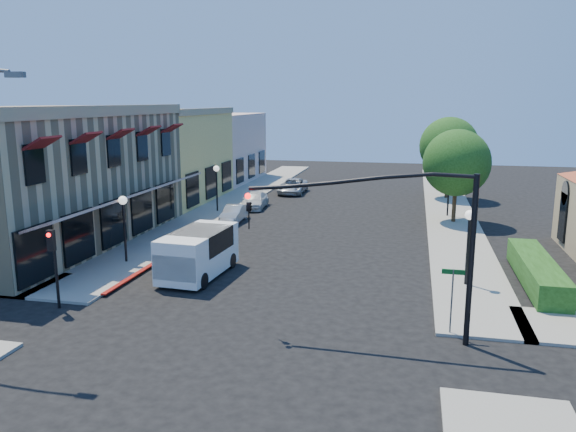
% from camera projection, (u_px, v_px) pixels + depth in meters
% --- Properties ---
extents(ground, '(120.00, 120.00, 0.00)m').
position_uv_depth(ground, '(234.00, 341.00, 19.88)').
color(ground, black).
rests_on(ground, ground).
extents(sidewalk_left, '(3.50, 50.00, 0.12)m').
position_uv_depth(sidewalk_left, '(235.00, 200.00, 47.54)').
color(sidewalk_left, gray).
rests_on(sidewalk_left, ground).
extents(sidewalk_right, '(3.50, 50.00, 0.12)m').
position_uv_depth(sidewalk_right, '(448.00, 209.00, 43.78)').
color(sidewalk_right, gray).
rests_on(sidewalk_right, ground).
extents(curb_red_strip, '(0.25, 10.00, 0.06)m').
position_uv_depth(curb_red_strip, '(155.00, 265.00, 29.01)').
color(curb_red_strip, maroon).
rests_on(curb_red_strip, ground).
extents(corner_brick_building, '(11.77, 18.20, 8.10)m').
position_uv_depth(corner_brick_building, '(40.00, 176.00, 32.90)').
color(corner_brick_building, tan).
rests_on(corner_brick_building, ground).
extents(yellow_stucco_building, '(10.00, 12.00, 7.60)m').
position_uv_depth(yellow_stucco_building, '(154.00, 156.00, 47.29)').
color(yellow_stucco_building, '#D1B85E').
rests_on(yellow_stucco_building, ground).
extents(pink_stucco_building, '(10.00, 12.00, 7.00)m').
position_uv_depth(pink_stucco_building, '(205.00, 148.00, 58.81)').
color(pink_stucco_building, beige).
rests_on(pink_stucco_building, ground).
extents(hedge, '(1.40, 8.00, 1.10)m').
position_uv_depth(hedge, '(535.00, 285.00, 25.96)').
color(hedge, '#1B4112').
rests_on(hedge, ground).
extents(street_tree_a, '(4.56, 4.56, 6.48)m').
position_uv_depth(street_tree_a, '(457.00, 163.00, 38.15)').
color(street_tree_a, '#352515').
rests_on(street_tree_a, ground).
extents(street_tree_b, '(4.94, 4.94, 7.02)m').
position_uv_depth(street_tree_b, '(449.00, 146.00, 47.63)').
color(street_tree_b, '#352515').
rests_on(street_tree_b, ground).
extents(signal_mast_arm, '(8.01, 0.39, 6.00)m').
position_uv_depth(signal_mast_arm, '(408.00, 228.00, 19.22)').
color(signal_mast_arm, black).
rests_on(signal_mast_arm, ground).
extents(secondary_signal, '(0.28, 0.42, 3.32)m').
position_uv_depth(secondary_signal, '(53.00, 254.00, 22.47)').
color(secondary_signal, black).
rests_on(secondary_signal, ground).
extents(street_name_sign, '(0.80, 0.06, 2.50)m').
position_uv_depth(street_name_sign, '(452.00, 291.00, 20.02)').
color(street_name_sign, '#595B5E').
rests_on(street_name_sign, ground).
extents(lamppost_left_near, '(0.44, 0.44, 3.57)m').
position_uv_depth(lamppost_left_near, '(123.00, 212.00, 28.80)').
color(lamppost_left_near, black).
rests_on(lamppost_left_near, ground).
extents(lamppost_left_far, '(0.44, 0.44, 3.57)m').
position_uv_depth(lamppost_left_far, '(217.00, 177.00, 42.17)').
color(lamppost_left_far, black).
rests_on(lamppost_left_far, ground).
extents(lamppost_right_near, '(0.44, 0.44, 3.57)m').
position_uv_depth(lamppost_right_near, '(469.00, 228.00, 25.14)').
color(lamppost_right_near, black).
rests_on(lamppost_right_near, ground).
extents(lamppost_right_far, '(0.44, 0.44, 3.57)m').
position_uv_depth(lamppost_right_far, '(449.00, 180.00, 40.42)').
color(lamppost_right_far, black).
rests_on(lamppost_right_far, ground).
extents(white_van, '(2.49, 5.15, 2.22)m').
position_uv_depth(white_van, '(198.00, 250.00, 26.96)').
color(white_van, white).
rests_on(white_van, ground).
extents(parked_car_a, '(1.44, 3.28, 1.10)m').
position_uv_depth(parked_car_a, '(196.00, 238.00, 32.57)').
color(parked_car_a, black).
rests_on(parked_car_a, ground).
extents(parked_car_b, '(1.38, 3.56, 1.16)m').
position_uv_depth(parked_car_b, '(234.00, 214.00, 39.25)').
color(parked_car_b, silver).
rests_on(parked_car_b, ground).
extents(parked_car_c, '(2.01, 4.35, 1.23)m').
position_uv_depth(parked_car_c, '(255.00, 200.00, 44.26)').
color(parked_car_c, silver).
rests_on(parked_car_c, ground).
extents(parked_car_d, '(2.29, 4.82, 1.33)m').
position_uv_depth(parked_car_d, '(293.00, 186.00, 51.35)').
color(parked_car_d, '#BBBCC1').
rests_on(parked_car_d, ground).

